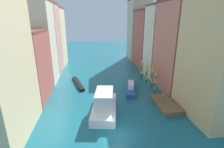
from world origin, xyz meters
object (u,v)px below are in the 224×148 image
at_px(vaporetto_white, 104,104).
at_px(gondola_black, 78,83).
at_px(mooring_pole_0, 155,82).
at_px(waterfront_dock, 165,104).
at_px(mooring_pole_1, 152,77).
at_px(motorboat_0, 131,88).
at_px(mooring_pole_2, 146,74).
at_px(mooring_pole_4, 142,69).
at_px(person_on_dock, 163,99).
at_px(mooring_pole_3, 141,69).

height_order(vaporetto_white, gondola_black, vaporetto_white).
distance_m(mooring_pole_0, gondola_black, 17.52).
height_order(waterfront_dock, mooring_pole_0, mooring_pole_0).
bearing_deg(waterfront_dock, mooring_pole_1, 86.87).
relative_size(mooring_pole_1, motorboat_0, 0.62).
bearing_deg(gondola_black, mooring_pole_2, -4.50).
relative_size(mooring_pole_2, mooring_pole_4, 1.06).
bearing_deg(vaporetto_white, mooring_pole_1, 38.34).
distance_m(mooring_pole_1, vaporetto_white, 14.22).
distance_m(waterfront_dock, motorboat_0, 8.63).
bearing_deg(waterfront_dock, mooring_pole_2, 88.94).
bearing_deg(mooring_pole_1, mooring_pole_2, 94.48).
height_order(person_on_dock, gondola_black, person_on_dock).
xyz_separation_m(waterfront_dock, mooring_pole_3, (0.13, 14.82, 2.05)).
relative_size(mooring_pole_4, motorboat_0, 0.49).
xyz_separation_m(person_on_dock, mooring_pole_3, (0.69, 14.92, 0.94)).
bearing_deg(motorboat_0, mooring_pole_1, 8.76).
relative_size(mooring_pole_0, mooring_pole_3, 1.02).
xyz_separation_m(mooring_pole_2, mooring_pole_3, (-0.08, 3.58, 0.27)).
distance_m(mooring_pole_0, motorboat_0, 5.29).
bearing_deg(waterfront_dock, motorboat_0, 120.37).
xyz_separation_m(mooring_pole_2, gondola_black, (-15.93, 1.25, -1.91)).
bearing_deg(mooring_pole_4, waterfront_dock, -92.29).
bearing_deg(mooring_pole_3, mooring_pole_2, -88.78).
distance_m(person_on_dock, vaporetto_white, 10.13).
bearing_deg(motorboat_0, gondola_black, 156.04).
xyz_separation_m(mooring_pole_0, gondola_black, (-15.89, 7.03, -2.23)).
distance_m(waterfront_dock, mooring_pole_3, 14.96).
bearing_deg(mooring_pole_4, person_on_dock, -94.28).
bearing_deg(motorboat_0, mooring_pole_0, -23.65).
xyz_separation_m(mooring_pole_2, motorboat_0, (-4.57, -3.79, -1.55)).
height_order(mooring_pole_3, motorboat_0, mooring_pole_3).
distance_m(mooring_pole_1, gondola_black, 16.89).
distance_m(mooring_pole_3, mooring_pole_4, 1.13).
bearing_deg(mooring_pole_2, mooring_pole_1, -85.52).
height_order(person_on_dock, motorboat_0, person_on_dock).
bearing_deg(person_on_dock, mooring_pole_4, 85.72).
relative_size(mooring_pole_3, mooring_pole_4, 1.20).
height_order(mooring_pole_0, vaporetto_white, mooring_pole_0).
relative_size(mooring_pole_1, mooring_pole_3, 1.06).
bearing_deg(mooring_pole_0, mooring_pole_3, 90.26).
distance_m(waterfront_dock, mooring_pole_4, 15.85).
relative_size(mooring_pole_1, mooring_pole_4, 1.27).
bearing_deg(motorboat_0, mooring_pole_3, 58.66).
relative_size(waterfront_dock, vaporetto_white, 0.72).
bearing_deg(mooring_pole_2, mooring_pole_0, -90.34).
distance_m(waterfront_dock, mooring_pole_1, 8.48).
height_order(mooring_pole_2, mooring_pole_3, mooring_pole_3).
xyz_separation_m(mooring_pole_4, gondola_black, (-16.35, -3.26, -1.78)).
height_order(mooring_pole_1, mooring_pole_2, mooring_pole_1).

